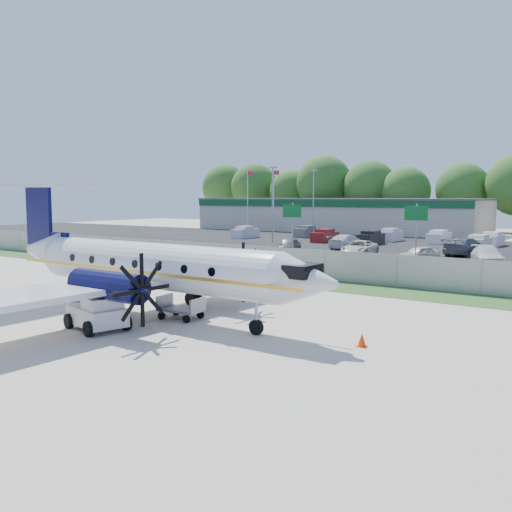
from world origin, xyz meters
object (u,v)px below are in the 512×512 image
Objects in this scene: aircraft at (148,265)px; baggage_cart_near at (97,303)px; baggage_cart_far at (181,309)px; pushback_tug at (98,314)px.

aircraft is 8.63× the size of baggage_cart_near.
baggage_cart_near is (-2.21, -1.20, -1.85)m from aircraft.
baggage_cart_far is (1.73, 0.34, -1.91)m from aircraft.
baggage_cart_near reaches higher than baggage_cart_far.
baggage_cart_far is at bearing 21.27° from baggage_cart_near.
pushback_tug is (0.33, -3.21, -1.71)m from aircraft.
aircraft is 6.71× the size of pushback_tug.
baggage_cart_near is 4.23m from baggage_cart_far.
baggage_cart_far is (3.94, 1.53, -0.06)m from baggage_cart_near.
baggage_cart_near is at bearing -158.73° from baggage_cart_far.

